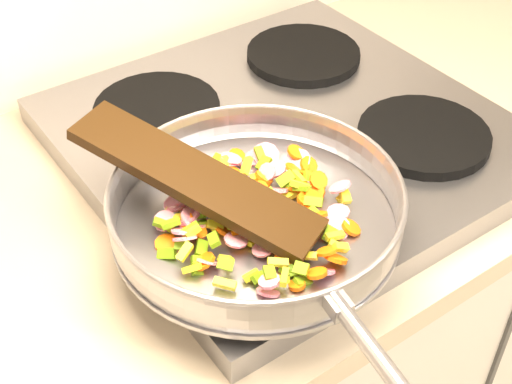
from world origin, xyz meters
TOP-DOWN VIEW (x-y plane):
  - cooktop at (-0.70, 1.67)m, footprint 0.60×0.60m
  - grate_fl at (-0.84, 1.52)m, footprint 0.19×0.19m
  - grate_fr at (-0.56, 1.52)m, footprint 0.19×0.19m
  - grate_bl at (-0.84, 1.81)m, footprint 0.19×0.19m
  - grate_br at (-0.56, 1.81)m, footprint 0.19×0.19m
  - saute_pan at (-0.87, 1.50)m, footprint 0.39×0.56m
  - vegetable_heap at (-0.87, 1.51)m, footprint 0.26×0.26m
  - wooden_spatula at (-0.92, 1.56)m, footprint 0.21×0.32m

SIDE VIEW (x-z plane):
  - cooktop at x=-0.70m, z-range 0.90..0.94m
  - grate_fl at x=-0.84m, z-range 0.94..0.96m
  - grate_fr at x=-0.56m, z-range 0.94..0.96m
  - grate_bl at x=-0.84m, z-range 0.94..0.96m
  - grate_br at x=-0.56m, z-range 0.94..0.96m
  - vegetable_heap at x=-0.87m, z-range 0.95..1.00m
  - saute_pan at x=-0.87m, z-range 0.96..1.02m
  - wooden_spatula at x=-0.92m, z-range 0.97..1.05m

